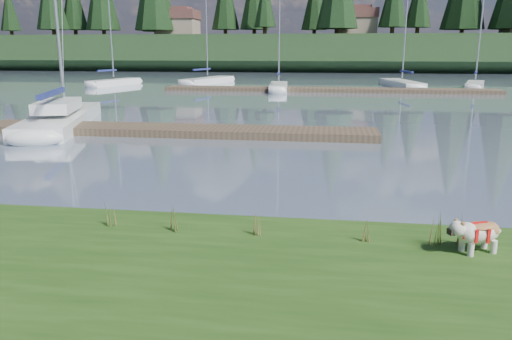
# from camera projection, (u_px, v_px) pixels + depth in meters

# --- Properties ---
(ground) EXTENTS (200.00, 200.00, 0.00)m
(ground) POSITION_uv_depth(u_px,v_px,m) (302.00, 91.00, 39.68)
(ground) COLOR gray
(ground) RESTS_ON ground
(ridge) EXTENTS (200.00, 20.00, 5.00)m
(ridge) POSITION_uv_depth(u_px,v_px,m) (316.00, 53.00, 80.42)
(ridge) COLOR black
(ridge) RESTS_ON ground
(bulldog) EXTENTS (0.90, 0.60, 0.53)m
(bulldog) POSITION_uv_depth(u_px,v_px,m) (478.00, 231.00, 7.50)
(bulldog) COLOR silver
(bulldog) RESTS_ON bank
(sailboat_main) EXTENTS (4.91, 10.41, 14.62)m
(sailboat_main) POSITION_uv_depth(u_px,v_px,m) (65.00, 114.00, 22.80)
(sailboat_main) COLOR white
(sailboat_main) RESTS_ON ground
(dock_near) EXTENTS (16.00, 2.00, 0.30)m
(dock_near) POSITION_uv_depth(u_px,v_px,m) (175.00, 130.00, 20.00)
(dock_near) COLOR #4C3D2C
(dock_near) RESTS_ON ground
(dock_far) EXTENTS (26.00, 2.20, 0.30)m
(dock_far) POSITION_uv_depth(u_px,v_px,m) (328.00, 90.00, 39.36)
(dock_far) COLOR #4C3D2C
(dock_far) RESTS_ON ground
(sailboat_bg_0) EXTENTS (3.32, 6.89, 10.01)m
(sailboat_bg_0) POSITION_uv_depth(u_px,v_px,m) (118.00, 82.00, 46.26)
(sailboat_bg_0) COLOR white
(sailboat_bg_0) RESTS_ON ground
(sailboat_bg_1) EXTENTS (4.19, 8.71, 12.75)m
(sailboat_bg_1) POSITION_uv_depth(u_px,v_px,m) (212.00, 80.00, 48.96)
(sailboat_bg_1) COLOR white
(sailboat_bg_1) RESTS_ON ground
(sailboat_bg_2) EXTENTS (1.86, 6.93, 10.41)m
(sailboat_bg_2) POSITION_uv_depth(u_px,v_px,m) (279.00, 86.00, 40.83)
(sailboat_bg_2) COLOR white
(sailboat_bg_2) RESTS_ON ground
(sailboat_bg_3) EXTENTS (3.20, 8.88, 12.73)m
(sailboat_bg_3) POSITION_uv_depth(u_px,v_px,m) (399.00, 83.00, 44.56)
(sailboat_bg_3) COLOR white
(sailboat_bg_3) RESTS_ON ground
(sailboat_bg_4) EXTENTS (3.15, 6.66, 9.85)m
(sailboat_bg_4) POSITION_uv_depth(u_px,v_px,m) (475.00, 84.00, 42.59)
(sailboat_bg_4) COLOR white
(sailboat_bg_4) RESTS_ON ground
(weed_0) EXTENTS (0.17, 0.14, 0.56)m
(weed_0) POSITION_uv_depth(u_px,v_px,m) (173.00, 218.00, 8.41)
(weed_0) COLOR #475B23
(weed_0) RESTS_ON bank
(weed_1) EXTENTS (0.17, 0.14, 0.45)m
(weed_1) POSITION_uv_depth(u_px,v_px,m) (259.00, 224.00, 8.21)
(weed_1) COLOR #475B23
(weed_1) RESTS_ON bank
(weed_2) EXTENTS (0.17, 0.14, 0.61)m
(weed_2) POSITION_uv_depth(u_px,v_px,m) (438.00, 230.00, 7.79)
(weed_2) COLOR #475B23
(weed_2) RESTS_ON bank
(weed_3) EXTENTS (0.17, 0.14, 0.52)m
(weed_3) POSITION_uv_depth(u_px,v_px,m) (111.00, 214.00, 8.65)
(weed_3) COLOR #475B23
(weed_3) RESTS_ON bank
(weed_4) EXTENTS (0.17, 0.14, 0.42)m
(weed_4) POSITION_uv_depth(u_px,v_px,m) (368.00, 230.00, 7.99)
(weed_4) COLOR #475B23
(weed_4) RESTS_ON bank
(weed_5) EXTENTS (0.17, 0.14, 0.52)m
(weed_5) POSITION_uv_depth(u_px,v_px,m) (462.00, 231.00, 7.82)
(weed_5) COLOR #475B23
(weed_5) RESTS_ON bank
(mud_lip) EXTENTS (60.00, 0.50, 0.14)m
(mud_lip) POSITION_uv_depth(u_px,v_px,m) (213.00, 230.00, 9.28)
(mud_lip) COLOR #33281C
(mud_lip) RESTS_ON ground
(house_0) EXTENTS (6.30, 5.30, 4.65)m
(house_0) POSITION_uv_depth(u_px,v_px,m) (178.00, 22.00, 79.41)
(house_0) COLOR gray
(house_0) RESTS_ON ridge
(house_1) EXTENTS (6.30, 5.30, 4.65)m
(house_1) POSITION_uv_depth(u_px,v_px,m) (356.00, 21.00, 76.53)
(house_1) COLOR gray
(house_1) RESTS_ON ridge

